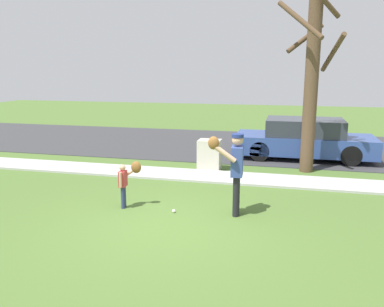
% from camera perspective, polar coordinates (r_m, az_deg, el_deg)
% --- Properties ---
extents(ground_plane, '(48.00, 48.00, 0.00)m').
position_cam_1_polar(ground_plane, '(10.89, 1.89, -3.58)').
color(ground_plane, '#4C6B2D').
extents(sidewalk_strip, '(36.00, 1.20, 0.06)m').
position_cam_1_polar(sidewalk_strip, '(10.97, 2.00, -3.29)').
color(sidewalk_strip, '#B2B2AD').
rests_on(sidewalk_strip, ground).
extents(road_surface, '(36.00, 6.80, 0.02)m').
position_cam_1_polar(road_surface, '(15.78, 5.73, 1.31)').
color(road_surface, '#38383A').
rests_on(road_surface, ground).
extents(person_adult, '(0.67, 0.65, 1.69)m').
position_cam_1_polar(person_adult, '(7.93, 6.24, -1.69)').
color(person_adult, black).
rests_on(person_adult, ground).
extents(person_child, '(0.43, 0.41, 1.01)m').
position_cam_1_polar(person_child, '(8.54, -9.41, -3.53)').
color(person_child, navy).
rests_on(person_child, ground).
extents(baseball, '(0.07, 0.07, 0.07)m').
position_cam_1_polar(baseball, '(8.31, -2.67, -8.34)').
color(baseball, white).
rests_on(baseball, ground).
extents(utility_cabinet, '(0.66, 0.54, 0.91)m').
position_cam_1_polar(utility_cabinet, '(11.70, 2.56, -0.20)').
color(utility_cabinet, beige).
rests_on(utility_cabinet, ground).
extents(street_tree_near, '(1.85, 1.88, 5.22)m').
position_cam_1_polar(street_tree_near, '(11.71, 16.99, 10.77)').
color(street_tree_near, brown).
rests_on(street_tree_near, ground).
extents(parked_wagon_blue, '(4.50, 1.80, 1.33)m').
position_cam_1_polar(parked_wagon_blue, '(13.64, 15.92, 2.00)').
color(parked_wagon_blue, '#2D478C').
rests_on(parked_wagon_blue, road_surface).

